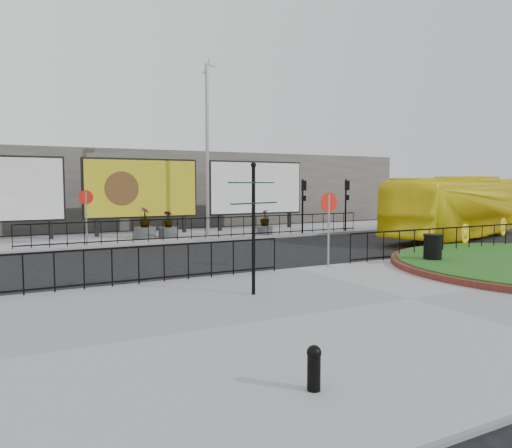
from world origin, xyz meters
TOP-DOWN VIEW (x-y plane):
  - ground at (0.00, 0.00)m, footprint 90.00×90.00m
  - pavement_near at (0.00, -5.00)m, footprint 30.00×10.00m
  - pavement_far at (0.00, 12.00)m, footprint 44.00×6.00m
  - railing_near_left at (-6.00, -0.30)m, footprint 10.00×0.10m
  - railing_near_right at (6.50, -0.30)m, footprint 9.00×0.10m
  - railing_far at (1.00, 9.30)m, footprint 18.00×0.10m
  - speed_sign_far at (-5.00, 9.40)m, footprint 0.64×0.07m
  - speed_sign_near at (1.00, -0.40)m, footprint 0.64×0.07m
  - billboard_mid at (-1.50, 12.97)m, footprint 6.20×0.31m
  - billboard_right at (5.50, 12.97)m, footprint 6.20×0.31m
  - lamp_post at (1.51, 11.00)m, footprint 0.74×0.18m
  - signal_pole_a at (6.50, 9.34)m, footprint 0.22×0.26m
  - signal_pole_b at (9.50, 9.34)m, footprint 0.22×0.26m
  - building_backdrop at (0.00, 22.00)m, footprint 40.00×10.00m
  - fingerpost_sign at (-3.08, -2.80)m, footprint 1.52×0.71m
  - bollard at (-5.09, -8.29)m, footprint 0.20×0.20m
  - litter_bin at (4.31, -1.78)m, footprint 0.64×0.64m
  - bus at (12.74, 4.24)m, footprint 11.94×6.14m
  - planter_a at (-1.92, 11.00)m, footprint 1.09×1.09m
  - planter_b at (-0.69, 11.00)m, footprint 0.99×0.99m
  - planter_c at (4.43, 9.98)m, footprint 0.87×0.87m

SIDE VIEW (x-z plane):
  - ground at x=0.00m, z-range 0.00..0.00m
  - pavement_near at x=0.00m, z-range 0.00..0.12m
  - pavement_far at x=0.00m, z-range 0.00..0.12m
  - bollard at x=-5.09m, z-range 0.15..0.77m
  - planter_b at x=-0.69m, z-range -0.12..1.25m
  - planter_c at x=4.43m, z-range -0.06..1.31m
  - litter_bin at x=4.31m, z-range 0.12..1.19m
  - planter_a at x=-1.92m, z-range -0.13..1.45m
  - railing_near_left at x=-6.00m, z-range 0.12..1.22m
  - railing_near_right at x=6.50m, z-range 0.12..1.22m
  - railing_far at x=1.00m, z-range 0.12..1.22m
  - bus at x=12.74m, z-range 0.00..3.25m
  - speed_sign_far at x=-5.00m, z-range 0.68..3.15m
  - speed_sign_near at x=1.00m, z-range 0.68..3.15m
  - signal_pole_a at x=6.50m, z-range 0.60..3.60m
  - signal_pole_b at x=9.50m, z-range 0.60..3.60m
  - fingerpost_sign at x=-3.08m, z-range 0.46..3.74m
  - building_backdrop at x=0.00m, z-range 0.00..5.00m
  - billboard_mid at x=-1.50m, z-range 0.55..4.65m
  - billboard_right at x=5.50m, z-range 0.55..4.65m
  - lamp_post at x=1.51m, z-range 0.21..9.44m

